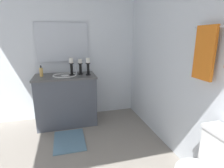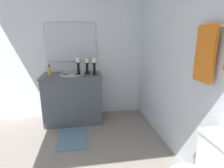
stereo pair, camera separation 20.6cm
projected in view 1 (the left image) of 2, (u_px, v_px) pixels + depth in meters
floor at (66, 167)px, 2.10m from camera, size 2.97×2.81×0.02m
wall_back at (179, 59)px, 2.14m from camera, size 2.97×0.04×2.45m
wall_left at (60, 52)px, 3.17m from camera, size 0.04×2.81×2.45m
vanity_cabinet at (67, 100)px, 3.08m from camera, size 0.58×1.02×0.86m
sink_basin at (65, 78)px, 2.98m from camera, size 0.40×0.40×0.24m
mirror at (63, 43)px, 3.10m from camera, size 0.02×0.89×0.67m
candle_holder_tall at (88, 66)px, 2.98m from camera, size 0.09×0.09×0.29m
candle_holder_short at (80, 66)px, 3.05m from camera, size 0.09×0.09×0.26m
candle_holder_mid at (71, 66)px, 2.97m from camera, size 0.09×0.09×0.29m
soap_bottle at (41, 72)px, 2.89m from camera, size 0.06×0.06×0.18m
towel_near_vanity at (204, 53)px, 1.65m from camera, size 0.24×0.03×0.50m
bath_mat at (69, 141)px, 2.60m from camera, size 0.60×0.44×0.02m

